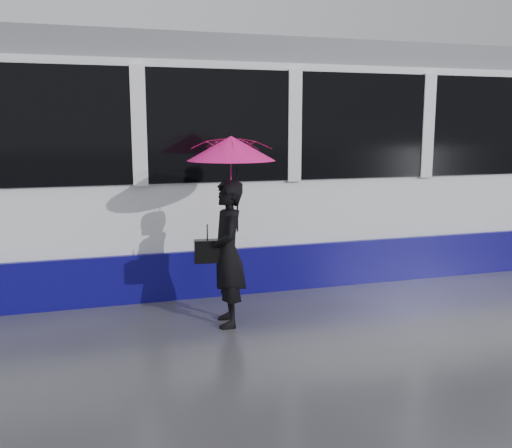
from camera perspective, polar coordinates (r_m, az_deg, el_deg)
name	(u,v)px	position (r m, az deg, el deg)	size (l,w,h in m)	color
ground	(266,326)	(6.47, 0.99, -10.13)	(90.00, 90.00, 0.00)	#2C2C31
rails	(216,271)	(8.78, -4.06, -4.71)	(34.00, 1.51, 0.02)	#3F3D38
tram	(409,161)	(9.79, 15.09, 6.14)	(26.00, 2.56, 3.35)	white
woman	(228,254)	(6.30, -2.86, -2.98)	(0.59, 0.39, 1.63)	black
umbrella	(231,166)	(6.17, -2.49, 5.85)	(1.05, 1.05, 1.10)	#DE1248
handbag	(208,251)	(6.26, -4.87, -2.71)	(0.30, 0.16, 0.43)	black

